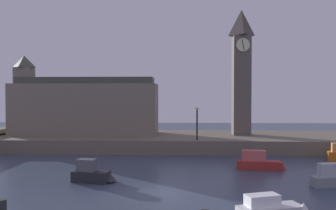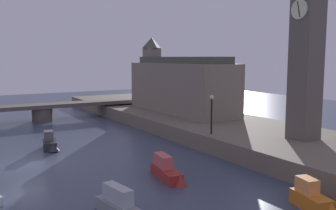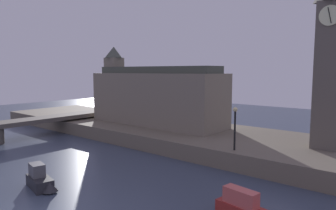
{
  "view_description": "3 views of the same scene",
  "coord_description": "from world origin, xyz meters",
  "px_view_note": "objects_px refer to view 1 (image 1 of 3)",
  "views": [
    {
      "loc": [
        1.9,
        -21.45,
        5.99
      ],
      "look_at": [
        0.55,
        14.22,
        5.19
      ],
      "focal_mm": 37.15,
      "sensor_mm": 36.0,
      "label": 1
    },
    {
      "loc": [
        30.24,
        -5.45,
        8.31
      ],
      "look_at": [
        -3.76,
        14.9,
        3.34
      ],
      "focal_mm": 40.67,
      "sensor_mm": 36.0,
      "label": 2
    },
    {
      "loc": [
        15.13,
        -7.25,
        7.88
      ],
      "look_at": [
        -2.94,
        14.45,
        4.76
      ],
      "focal_mm": 33.15,
      "sensor_mm": 36.0,
      "label": 3
    }
  ],
  "objects_px": {
    "clock_tower": "(241,70)",
    "parliament_hall": "(83,106)",
    "boat_barge_dark": "(93,174)",
    "boat_ferry_white": "(277,209)",
    "boat_dinghy_red": "(261,163)",
    "streetlamp": "(197,119)"
  },
  "relations": [
    {
      "from": "parliament_hall",
      "to": "boat_barge_dark",
      "type": "relative_size",
      "value": 5.31
    },
    {
      "from": "clock_tower",
      "to": "boat_dinghy_red",
      "type": "bearing_deg",
      "value": -92.42
    },
    {
      "from": "parliament_hall",
      "to": "streetlamp",
      "type": "relative_size",
      "value": 4.95
    },
    {
      "from": "streetlamp",
      "to": "boat_barge_dark",
      "type": "bearing_deg",
      "value": -122.67
    },
    {
      "from": "streetlamp",
      "to": "boat_barge_dark",
      "type": "relative_size",
      "value": 1.07
    },
    {
      "from": "boat_dinghy_red",
      "to": "parliament_hall",
      "type": "bearing_deg",
      "value": 145.43
    },
    {
      "from": "boat_ferry_white",
      "to": "boat_barge_dark",
      "type": "distance_m",
      "value": 12.86
    },
    {
      "from": "parliament_hall",
      "to": "boat_barge_dark",
      "type": "distance_m",
      "value": 19.0
    },
    {
      "from": "clock_tower",
      "to": "streetlamp",
      "type": "bearing_deg",
      "value": -135.53
    },
    {
      "from": "clock_tower",
      "to": "boat_dinghy_red",
      "type": "distance_m",
      "value": 15.58
    },
    {
      "from": "boat_ferry_white",
      "to": "boat_barge_dark",
      "type": "bearing_deg",
      "value": 149.05
    },
    {
      "from": "parliament_hall",
      "to": "boat_dinghy_red",
      "type": "relative_size",
      "value": 4.11
    },
    {
      "from": "clock_tower",
      "to": "parliament_hall",
      "type": "distance_m",
      "value": 19.66
    },
    {
      "from": "boat_dinghy_red",
      "to": "streetlamp",
      "type": "bearing_deg",
      "value": 123.47
    },
    {
      "from": "clock_tower",
      "to": "boat_barge_dark",
      "type": "distance_m",
      "value": 23.83
    },
    {
      "from": "parliament_hall",
      "to": "boat_dinghy_red",
      "type": "distance_m",
      "value": 23.02
    },
    {
      "from": "clock_tower",
      "to": "parliament_hall",
      "type": "relative_size",
      "value": 0.86
    },
    {
      "from": "clock_tower",
      "to": "parliament_hall",
      "type": "xyz_separation_m",
      "value": [
        -19.17,
        -0.12,
        -4.35
      ]
    },
    {
      "from": "boat_ferry_white",
      "to": "boat_barge_dark",
      "type": "relative_size",
      "value": 1.25
    },
    {
      "from": "clock_tower",
      "to": "boat_ferry_white",
      "type": "bearing_deg",
      "value": -95.56
    },
    {
      "from": "boat_barge_dark",
      "to": "boat_ferry_white",
      "type": "bearing_deg",
      "value": -30.95
    },
    {
      "from": "boat_dinghy_red",
      "to": "boat_ferry_white",
      "type": "height_order",
      "value": "boat_dinghy_red"
    }
  ]
}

